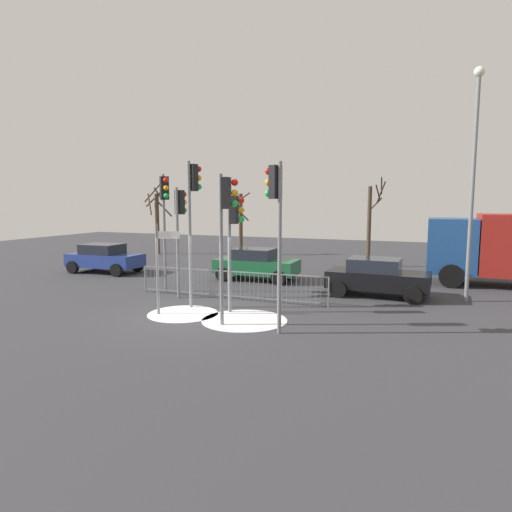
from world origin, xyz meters
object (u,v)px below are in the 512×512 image
(traffic_light_mid_left, at_px, (165,206))
(bare_tree_left, at_px, (370,223))
(car_green_mid, at_px, (256,264))
(bare_tree_right, at_px, (157,219))
(car_blue_far, at_px, (104,258))
(traffic_light_rear_left, at_px, (234,225))
(traffic_light_foreground_right, at_px, (276,209))
(direction_sign_post, at_px, (159,264))
(street_lamp, at_px, (474,165))
(traffic_light_rear_right, at_px, (226,215))
(traffic_light_foreground_left, at_px, (193,201))
(traffic_light_mid_right, at_px, (180,217))
(bare_tree_centre, at_px, (240,222))
(car_black_near, at_px, (377,277))

(traffic_light_mid_left, bearing_deg, bare_tree_left, -170.78)
(car_green_mid, height_order, bare_tree_right, bare_tree_right)
(bare_tree_right, bearing_deg, car_blue_far, -74.80)
(traffic_light_rear_left, bearing_deg, traffic_light_foreground_right, 46.50)
(traffic_light_foreground_right, distance_m, direction_sign_post, 4.52)
(street_lamp, bearing_deg, traffic_light_rear_right, -137.93)
(traffic_light_foreground_left, distance_m, traffic_light_mid_right, 1.84)
(traffic_light_foreground_left, distance_m, bare_tree_centre, 15.20)
(traffic_light_rear_right, height_order, bare_tree_left, bare_tree_left)
(traffic_light_rear_left, height_order, car_blue_far, traffic_light_rear_left)
(car_green_mid, relative_size, bare_tree_right, 0.78)
(direction_sign_post, bearing_deg, traffic_light_foreground_left, 51.00)
(car_black_near, xyz_separation_m, bare_tree_left, (-1.36, 7.85, 1.71))
(traffic_light_foreground_right, distance_m, bare_tree_left, 13.89)
(bare_tree_right, bearing_deg, direction_sign_post, -55.52)
(car_blue_far, relative_size, bare_tree_left, 0.78)
(traffic_light_foreground_left, xyz_separation_m, car_blue_far, (-8.02, 4.85, -2.88))
(traffic_light_rear_left, xyz_separation_m, bare_tree_centre, (-6.24, 14.65, -0.63))
(traffic_light_mid_right, bearing_deg, traffic_light_mid_left, 163.08)
(traffic_light_rear_left, xyz_separation_m, traffic_light_mid_right, (-2.89, 1.44, 0.17))
(traffic_light_foreground_left, height_order, traffic_light_rear_left, traffic_light_foreground_left)
(traffic_light_foreground_right, bearing_deg, traffic_light_mid_left, 80.63)
(direction_sign_post, height_order, car_black_near, direction_sign_post)
(traffic_light_rear_right, distance_m, traffic_light_mid_right, 4.40)
(traffic_light_foreground_right, height_order, car_black_near, traffic_light_foreground_right)
(traffic_light_mid_right, distance_m, car_black_near, 7.89)
(traffic_light_foreground_left, relative_size, traffic_light_mid_left, 1.06)
(car_green_mid, height_order, bare_tree_left, bare_tree_left)
(bare_tree_left, bearing_deg, traffic_light_mid_left, -122.59)
(bare_tree_centre, bearing_deg, car_green_mid, -61.98)
(traffic_light_foreground_left, height_order, traffic_light_mid_left, traffic_light_foreground_left)
(traffic_light_foreground_right, height_order, traffic_light_mid_right, traffic_light_foreground_right)
(traffic_light_foreground_right, relative_size, bare_tree_right, 0.97)
(car_black_near, bearing_deg, traffic_light_foreground_left, -142.08)
(traffic_light_foreground_right, relative_size, bare_tree_centre, 1.11)
(traffic_light_rear_left, height_order, street_lamp, street_lamp)
(traffic_light_mid_right, height_order, street_lamp, street_lamp)
(car_blue_far, xyz_separation_m, car_green_mid, (8.04, 0.86, 0.00))
(traffic_light_mid_right, xyz_separation_m, bare_tree_left, (5.59, 10.81, -0.58))
(bare_tree_left, bearing_deg, traffic_light_foreground_left, -109.83)
(traffic_light_foreground_right, height_order, bare_tree_left, bare_tree_left)
(traffic_light_rear_left, xyz_separation_m, bare_tree_left, (2.70, 12.25, -0.41))
(traffic_light_mid_left, bearing_deg, street_lamp, 145.60)
(traffic_light_foreground_left, xyz_separation_m, bare_tree_right, (-10.16, 12.74, -1.24))
(traffic_light_foreground_right, height_order, bare_tree_centre, traffic_light_foreground_right)
(direction_sign_post, bearing_deg, bare_tree_centre, 85.72)
(traffic_light_mid_right, distance_m, bare_tree_left, 12.18)
(traffic_light_foreground_right, relative_size, direction_sign_post, 1.60)
(traffic_light_mid_left, bearing_deg, traffic_light_rear_right, 93.45)
(traffic_light_foreground_right, xyz_separation_m, bare_tree_right, (-13.80, 14.56, -1.05))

